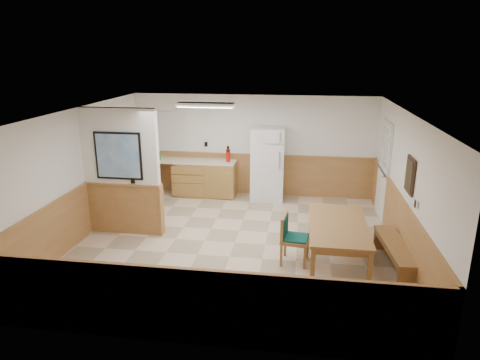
% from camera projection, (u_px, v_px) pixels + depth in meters
% --- Properties ---
extents(ground, '(6.00, 6.00, 0.00)m').
position_uv_depth(ground, '(235.00, 243.00, 8.16)').
color(ground, beige).
rests_on(ground, ground).
extents(ceiling, '(6.00, 6.00, 0.02)m').
position_uv_depth(ceiling, '(234.00, 111.00, 7.44)').
color(ceiling, silver).
rests_on(ceiling, back_wall).
extents(back_wall, '(6.00, 0.02, 2.50)m').
position_uv_depth(back_wall, '(253.00, 146.00, 10.64)').
color(back_wall, white).
rests_on(back_wall, ground).
extents(right_wall, '(0.02, 6.00, 2.50)m').
position_uv_depth(right_wall, '(406.00, 187.00, 7.38)').
color(right_wall, white).
rests_on(right_wall, ground).
extents(left_wall, '(0.02, 6.00, 2.50)m').
position_uv_depth(left_wall, '(80.00, 174.00, 8.21)').
color(left_wall, white).
rests_on(left_wall, ground).
extents(wainscot_back, '(6.00, 0.04, 1.00)m').
position_uv_depth(wainscot_back, '(253.00, 175.00, 10.84)').
color(wainscot_back, '#AA7B44').
rests_on(wainscot_back, ground).
extents(wainscot_right, '(0.04, 6.00, 1.00)m').
position_uv_depth(wainscot_right, '(400.00, 227.00, 7.60)').
color(wainscot_right, '#AA7B44').
rests_on(wainscot_right, ground).
extents(wainscot_left, '(0.04, 6.00, 1.00)m').
position_uv_depth(wainscot_left, '(86.00, 210.00, 8.42)').
color(wainscot_left, '#AA7B44').
rests_on(wainscot_left, ground).
extents(partition_wall, '(1.50, 0.20, 2.50)m').
position_uv_depth(partition_wall, '(122.00, 173.00, 8.30)').
color(partition_wall, white).
rests_on(partition_wall, ground).
extents(kitchen_counter, '(2.20, 0.61, 1.00)m').
position_uv_depth(kitchen_counter, '(204.00, 178.00, 10.73)').
color(kitchen_counter, '#A5793A').
rests_on(kitchen_counter, ground).
extents(exterior_door, '(0.07, 1.02, 2.15)m').
position_uv_depth(exterior_door, '(383.00, 169.00, 9.25)').
color(exterior_door, white).
rests_on(exterior_door, ground).
extents(kitchen_window, '(0.80, 0.04, 1.00)m').
position_uv_depth(kitchen_window, '(171.00, 132.00, 10.82)').
color(kitchen_window, white).
rests_on(kitchen_window, back_wall).
extents(wall_painting, '(0.04, 0.50, 0.60)m').
position_uv_depth(wall_painting, '(410.00, 175.00, 7.02)').
color(wall_painting, '#332114').
rests_on(wall_painting, right_wall).
extents(fluorescent_fixture, '(1.20, 0.30, 0.09)m').
position_uv_depth(fluorescent_fixture, '(206.00, 105.00, 8.79)').
color(fluorescent_fixture, white).
rests_on(fluorescent_fixture, ceiling).
extents(refrigerator, '(0.82, 0.74, 1.78)m').
position_uv_depth(refrigerator, '(267.00, 164.00, 10.34)').
color(refrigerator, white).
rests_on(refrigerator, ground).
extents(dining_table, '(0.96, 1.91, 0.75)m').
position_uv_depth(dining_table, '(338.00, 229.00, 7.14)').
color(dining_table, '#AC713F').
rests_on(dining_table, ground).
extents(dining_bench, '(0.48, 1.62, 0.45)m').
position_uv_depth(dining_bench, '(395.00, 250.00, 7.09)').
color(dining_bench, '#AC713F').
rests_on(dining_bench, ground).
extents(dining_chair, '(0.68, 0.51, 0.85)m').
position_uv_depth(dining_chair, '(290.00, 235.00, 7.29)').
color(dining_chair, '#AC713F').
rests_on(dining_chair, ground).
extents(fire_extinguisher, '(0.13, 0.13, 0.40)m').
position_uv_depth(fire_extinguisher, '(228.00, 155.00, 10.44)').
color(fire_extinguisher, red).
rests_on(fire_extinguisher, kitchen_counter).
extents(soap_bottle, '(0.08, 0.08, 0.20)m').
position_uv_depth(soap_bottle, '(159.00, 156.00, 10.70)').
color(soap_bottle, green).
rests_on(soap_bottle, kitchen_counter).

